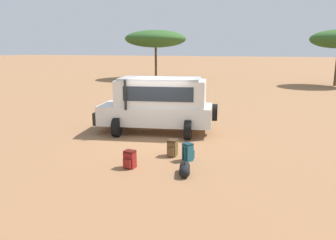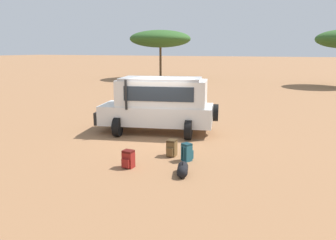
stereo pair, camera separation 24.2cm
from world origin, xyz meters
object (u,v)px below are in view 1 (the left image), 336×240
at_px(backpack_near_rear_wheel, 188,152).
at_px(duffel_bag_low_black_case, 185,169).
at_px(backpack_cluster_center, 130,159).
at_px(acacia_tree_far_left, 156,39).
at_px(safari_vehicle, 158,104).
at_px(backpack_beside_front_wheel, 172,148).

bearing_deg(backpack_near_rear_wheel, duffel_bag_low_black_case, -76.50).
bearing_deg(backpack_cluster_center, backpack_near_rear_wheel, 41.48).
bearing_deg(backpack_cluster_center, acacia_tree_far_left, 111.95).
distance_m(safari_vehicle, backpack_near_rear_wheel, 4.10).
relative_size(backpack_beside_front_wheel, backpack_near_rear_wheel, 0.96).
bearing_deg(safari_vehicle, backpack_beside_front_wheel, -58.69).
height_order(backpack_cluster_center, acacia_tree_far_left, acacia_tree_far_left).
relative_size(backpack_beside_front_wheel, duffel_bag_low_black_case, 0.70).
distance_m(safari_vehicle, duffel_bag_low_black_case, 5.28).
height_order(backpack_cluster_center, backpack_near_rear_wheel, backpack_near_rear_wheel).
bearing_deg(backpack_beside_front_wheel, backpack_cluster_center, -117.73).
relative_size(safari_vehicle, backpack_near_rear_wheel, 9.10).
bearing_deg(safari_vehicle, backpack_near_rear_wheel, -52.63).
relative_size(safari_vehicle, acacia_tree_far_left, 0.69).
bearing_deg(backpack_beside_front_wheel, safari_vehicle, 121.31).
xyz_separation_m(backpack_beside_front_wheel, backpack_cluster_center, (-0.83, -1.58, -0.01)).
bearing_deg(duffel_bag_low_black_case, safari_vehicle, 121.69).
bearing_deg(backpack_cluster_center, duffel_bag_low_black_case, 2.82).
xyz_separation_m(backpack_cluster_center, acacia_tree_far_left, (-11.86, 29.44, 4.61)).
bearing_deg(backpack_near_rear_wheel, safari_vehicle, 127.37).
height_order(safari_vehicle, acacia_tree_far_left, acacia_tree_far_left).
relative_size(backpack_cluster_center, duffel_bag_low_black_case, 0.68).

